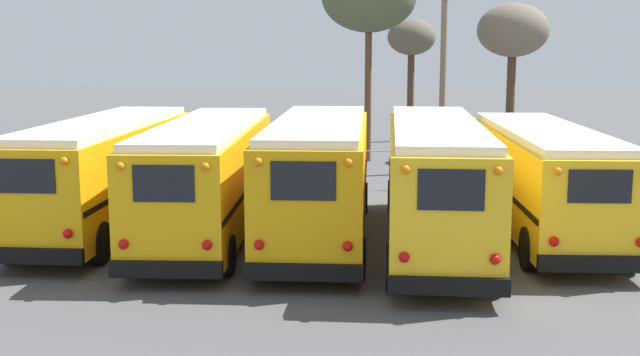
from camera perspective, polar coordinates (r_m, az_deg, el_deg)
ground_plane at (r=22.43m, az=0.05°, el=-3.99°), size 160.00×160.00×0.00m
school_bus_0 at (r=23.57m, az=-14.96°, el=0.58°), size 2.50×10.33×3.13m
school_bus_1 at (r=22.17m, az=-7.96°, el=0.24°), size 2.81×10.64×3.14m
school_bus_2 at (r=21.46m, az=-0.08°, el=0.19°), size 2.68×10.05×3.26m
school_bus_3 at (r=21.08m, az=8.19°, el=-0.05°), size 2.58×10.97×3.26m
school_bus_4 at (r=23.00m, az=15.58°, el=0.14°), size 2.87×10.36×2.98m
utility_pole at (r=33.18m, az=8.76°, el=8.16°), size 1.80×0.26×8.68m
bare_tree_0 at (r=44.14m, az=6.52°, el=9.74°), size 2.60×2.60×6.62m
bare_tree_1 at (r=37.67m, az=13.56°, el=10.05°), size 3.22×3.22×7.08m
fence_line at (r=29.32m, az=1.09°, el=1.17°), size 20.34×0.06×1.42m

